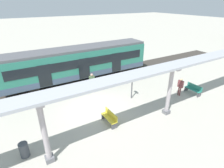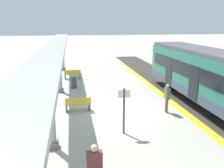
{
  "view_description": "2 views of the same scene",
  "coord_description": "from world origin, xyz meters",
  "px_view_note": "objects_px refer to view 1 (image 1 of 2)",
  "views": [
    {
      "loc": [
        11.05,
        -4.9,
        7.7
      ],
      "look_at": [
        -0.29,
        1.82,
        1.46
      ],
      "focal_mm": 28.54,
      "sensor_mm": 36.0,
      "label": 1
    },
    {
      "loc": [
        2.66,
        13.73,
        5.1
      ],
      "look_at": [
        0.72,
        2.23,
        2.14
      ],
      "focal_mm": 38.94,
      "sensor_mm": 36.0,
      "label": 2
    }
  ],
  "objects_px": {
    "canopy_pillar_second": "(44,133)",
    "passenger_waiting_near_edge": "(92,80)",
    "passenger_by_the_benches": "(180,85)",
    "bench_mid_platform": "(193,89)",
    "platform_info_sign": "(132,84)",
    "canopy_pillar_third": "(169,91)",
    "trash_bin": "(24,150)",
    "train_near_carriage": "(79,63)",
    "bench_near_end": "(110,117)"
  },
  "relations": [
    {
      "from": "canopy_pillar_second",
      "to": "passenger_waiting_near_edge",
      "type": "distance_m",
      "value": 8.27
    },
    {
      "from": "canopy_pillar_second",
      "to": "canopy_pillar_third",
      "type": "relative_size",
      "value": 1.0
    },
    {
      "from": "canopy_pillar_third",
      "to": "trash_bin",
      "type": "height_order",
      "value": "canopy_pillar_third"
    },
    {
      "from": "bench_mid_platform",
      "to": "passenger_by_the_benches",
      "type": "xyz_separation_m",
      "value": [
        -0.41,
        -1.36,
        0.58
      ]
    },
    {
      "from": "bench_near_end",
      "to": "passenger_by_the_benches",
      "type": "distance_m",
      "value": 7.28
    },
    {
      "from": "bench_mid_platform",
      "to": "trash_bin",
      "type": "height_order",
      "value": "trash_bin"
    },
    {
      "from": "canopy_pillar_second",
      "to": "trash_bin",
      "type": "relative_size",
      "value": 4.26
    },
    {
      "from": "passenger_waiting_near_edge",
      "to": "bench_near_end",
      "type": "bearing_deg",
      "value": -11.59
    },
    {
      "from": "trash_bin",
      "to": "platform_info_sign",
      "type": "relative_size",
      "value": 0.39
    },
    {
      "from": "train_near_carriage",
      "to": "passenger_waiting_near_edge",
      "type": "bearing_deg",
      "value": 1.06
    },
    {
      "from": "passenger_waiting_near_edge",
      "to": "passenger_by_the_benches",
      "type": "xyz_separation_m",
      "value": [
        4.8,
        6.21,
        -0.03
      ]
    },
    {
      "from": "canopy_pillar_second",
      "to": "trash_bin",
      "type": "distance_m",
      "value": 2.05
    },
    {
      "from": "platform_info_sign",
      "to": "train_near_carriage",
      "type": "bearing_deg",
      "value": -158.56
    },
    {
      "from": "trash_bin",
      "to": "train_near_carriage",
      "type": "bearing_deg",
      "value": 141.84
    },
    {
      "from": "bench_mid_platform",
      "to": "platform_info_sign",
      "type": "bearing_deg",
      "value": -112.21
    },
    {
      "from": "bench_mid_platform",
      "to": "passenger_by_the_benches",
      "type": "height_order",
      "value": "passenger_by_the_benches"
    },
    {
      "from": "canopy_pillar_second",
      "to": "trash_bin",
      "type": "height_order",
      "value": "canopy_pillar_second"
    },
    {
      "from": "passenger_waiting_near_edge",
      "to": "bench_mid_platform",
      "type": "bearing_deg",
      "value": 55.51
    },
    {
      "from": "bench_mid_platform",
      "to": "train_near_carriage",
      "type": "bearing_deg",
      "value": -136.73
    },
    {
      "from": "train_near_carriage",
      "to": "bench_mid_platform",
      "type": "height_order",
      "value": "train_near_carriage"
    },
    {
      "from": "bench_mid_platform",
      "to": "platform_info_sign",
      "type": "distance_m",
      "value": 5.79
    },
    {
      "from": "passenger_waiting_near_edge",
      "to": "canopy_pillar_third",
      "type": "bearing_deg",
      "value": 26.84
    },
    {
      "from": "passenger_waiting_near_edge",
      "to": "passenger_by_the_benches",
      "type": "distance_m",
      "value": 7.85
    },
    {
      "from": "passenger_by_the_benches",
      "to": "train_near_carriage",
      "type": "bearing_deg",
      "value": -140.84
    },
    {
      "from": "canopy_pillar_second",
      "to": "passenger_by_the_benches",
      "type": "bearing_deg",
      "value": 97.07
    },
    {
      "from": "bench_mid_platform",
      "to": "trash_bin",
      "type": "bearing_deg",
      "value": -89.9
    },
    {
      "from": "canopy_pillar_third",
      "to": "trash_bin",
      "type": "bearing_deg",
      "value": -95.97
    },
    {
      "from": "bench_near_end",
      "to": "passenger_by_the_benches",
      "type": "height_order",
      "value": "passenger_by_the_benches"
    },
    {
      "from": "train_near_carriage",
      "to": "passenger_by_the_benches",
      "type": "height_order",
      "value": "train_near_carriage"
    },
    {
      "from": "bench_near_end",
      "to": "passenger_waiting_near_edge",
      "type": "xyz_separation_m",
      "value": [
        -5.07,
        1.04,
        0.62
      ]
    },
    {
      "from": "canopy_pillar_second",
      "to": "passenger_waiting_near_edge",
      "type": "xyz_separation_m",
      "value": [
        -6.23,
        5.38,
        -0.81
      ]
    },
    {
      "from": "train_near_carriage",
      "to": "bench_near_end",
      "type": "xyz_separation_m",
      "value": [
        7.97,
        -0.99,
        -1.39
      ]
    },
    {
      "from": "bench_near_end",
      "to": "trash_bin",
      "type": "height_order",
      "value": "trash_bin"
    },
    {
      "from": "bench_near_end",
      "to": "platform_info_sign",
      "type": "bearing_deg",
      "value": 121.36
    },
    {
      "from": "platform_info_sign",
      "to": "passenger_waiting_near_edge",
      "type": "bearing_deg",
      "value": -143.16
    },
    {
      "from": "canopy_pillar_third",
      "to": "passenger_waiting_near_edge",
      "type": "relative_size",
      "value": 2.18
    },
    {
      "from": "platform_info_sign",
      "to": "bench_near_end",
      "type": "bearing_deg",
      "value": -58.64
    },
    {
      "from": "passenger_waiting_near_edge",
      "to": "passenger_by_the_benches",
      "type": "relative_size",
      "value": 1.03
    },
    {
      "from": "bench_near_end",
      "to": "canopy_pillar_third",
      "type": "bearing_deg",
      "value": 74.44
    },
    {
      "from": "canopy_pillar_second",
      "to": "canopy_pillar_third",
      "type": "xyz_separation_m",
      "value": [
        0.0,
        8.53,
        0.0
      ]
    },
    {
      "from": "train_near_carriage",
      "to": "passenger_waiting_near_edge",
      "type": "distance_m",
      "value": 3.0
    },
    {
      "from": "bench_near_end",
      "to": "canopy_pillar_second",
      "type": "bearing_deg",
      "value": -74.93
    },
    {
      "from": "canopy_pillar_third",
      "to": "passenger_by_the_benches",
      "type": "height_order",
      "value": "canopy_pillar_third"
    },
    {
      "from": "passenger_by_the_benches",
      "to": "bench_mid_platform",
      "type": "bearing_deg",
      "value": 73.3
    },
    {
      "from": "train_near_carriage",
      "to": "platform_info_sign",
      "type": "relative_size",
      "value": 6.72
    },
    {
      "from": "canopy_pillar_second",
      "to": "bench_near_end",
      "type": "relative_size",
      "value": 2.45
    },
    {
      "from": "canopy_pillar_third",
      "to": "platform_info_sign",
      "type": "height_order",
      "value": "canopy_pillar_third"
    },
    {
      "from": "canopy_pillar_second",
      "to": "passenger_by_the_benches",
      "type": "height_order",
      "value": "canopy_pillar_second"
    },
    {
      "from": "bench_mid_platform",
      "to": "passenger_by_the_benches",
      "type": "distance_m",
      "value": 1.54
    },
    {
      "from": "canopy_pillar_second",
      "to": "passenger_waiting_near_edge",
      "type": "relative_size",
      "value": 2.18
    }
  ]
}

